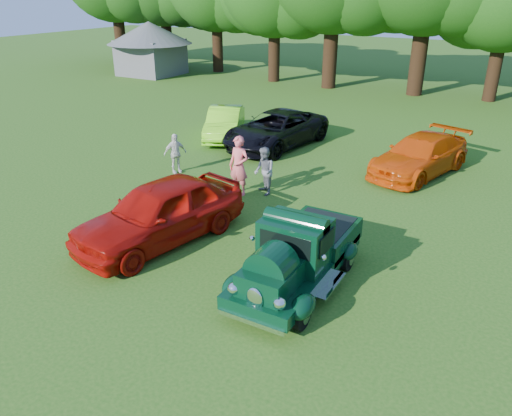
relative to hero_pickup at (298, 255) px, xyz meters
The scene contains 10 objects.
ground 1.01m from the hero_pickup, 145.49° to the left, with size 120.00×120.00×0.00m, color #225213.
hero_pickup is the anchor object (origin of this frame).
red_convertible 4.15m from the hero_pickup, behind, with size 1.99×4.94×1.68m, color #980C06.
back_car_lime 12.41m from the hero_pickup, 130.73° to the left, with size 1.43×4.11×1.36m, color #70D81C.
back_car_black 10.88m from the hero_pickup, 120.26° to the left, with size 2.45×5.32×1.48m, color black.
back_car_orange 8.97m from the hero_pickup, 85.69° to the left, with size 1.95×4.80×1.39m, color #CC4107.
spectator_pink 5.67m from the hero_pickup, 135.30° to the left, with size 0.72×0.47×1.97m, color #EA6064.
spectator_grey 5.52m from the hero_pickup, 126.93° to the left, with size 0.78×0.60×1.60m, color slate.
spectator_white 8.51m from the hero_pickup, 147.21° to the left, with size 0.87×0.36×1.48m, color silver.
gazebo 31.13m from the hero_pickup, 136.53° to the left, with size 6.40×6.40×3.90m.
Camera 1 is at (4.63, -9.51, 6.39)m, focal length 35.00 mm.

